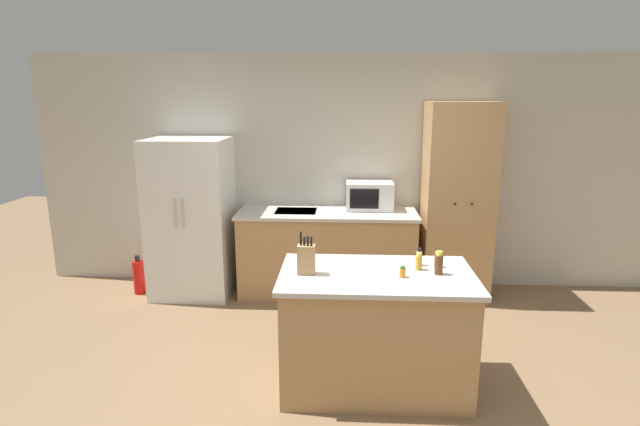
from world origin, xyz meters
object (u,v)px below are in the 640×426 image
at_px(spice_bottle_short_red, 402,272).
at_px(fire_extinguisher, 139,276).
at_px(refrigerator, 192,217).
at_px(spice_bottle_pale_salt, 419,262).
at_px(pantry_cabinet, 457,202).
at_px(spice_bottle_green_herb, 439,264).
at_px(knife_block, 306,259).
at_px(spice_bottle_tall_dark, 437,260).
at_px(microwave, 369,196).
at_px(spice_bottle_amber_oil, 419,257).

relative_size(spice_bottle_short_red, fire_extinguisher, 0.19).
bearing_deg(refrigerator, spice_bottle_pale_salt, -37.11).
bearing_deg(fire_extinguisher, refrigerator, 8.52).
xyz_separation_m(pantry_cabinet, spice_bottle_pale_salt, (-0.64, -1.75, -0.08)).
distance_m(spice_bottle_short_red, spice_bottle_green_herb, 0.28).
distance_m(refrigerator, spice_bottle_green_herb, 2.94).
height_order(knife_block, spice_bottle_tall_dark, knife_block).
height_order(microwave, spice_bottle_short_red, microwave).
bearing_deg(microwave, fire_extinguisher, -174.04).
height_order(pantry_cabinet, spice_bottle_green_herb, pantry_cabinet).
height_order(spice_bottle_amber_oil, spice_bottle_pale_salt, spice_bottle_amber_oil).
bearing_deg(fire_extinguisher, microwave, 5.96).
bearing_deg(refrigerator, spice_bottle_green_herb, -36.94).
relative_size(pantry_cabinet, spice_bottle_amber_oil, 15.52).
bearing_deg(pantry_cabinet, knife_block, -127.88).
distance_m(microwave, fire_extinguisher, 2.71).
bearing_deg(knife_block, spice_bottle_pale_salt, 8.85).
height_order(pantry_cabinet, fire_extinguisher, pantry_cabinet).
relative_size(spice_bottle_short_red, spice_bottle_green_herb, 0.47).
distance_m(pantry_cabinet, spice_bottle_amber_oil, 1.77).
distance_m(pantry_cabinet, spice_bottle_short_red, 2.07).
bearing_deg(spice_bottle_green_herb, spice_bottle_tall_dark, 84.12).
bearing_deg(spice_bottle_amber_oil, spice_bottle_pale_salt, -99.91).
xyz_separation_m(knife_block, spice_bottle_green_herb, (0.95, 0.04, -0.03)).
bearing_deg(knife_block, pantry_cabinet, 52.12).
distance_m(refrigerator, pantry_cabinet, 2.87).
bearing_deg(pantry_cabinet, spice_bottle_short_red, -112.10).
height_order(microwave, fire_extinguisher, microwave).
xyz_separation_m(spice_bottle_tall_dark, spice_bottle_pale_salt, (-0.15, -0.07, 0.00)).
xyz_separation_m(microwave, knife_block, (-0.54, -1.98, -0.07)).
bearing_deg(pantry_cabinet, spice_bottle_amber_oil, -110.71).
height_order(refrigerator, fire_extinguisher, refrigerator).
xyz_separation_m(refrigerator, knife_block, (1.40, -1.81, 0.16)).
distance_m(spice_bottle_tall_dark, spice_bottle_pale_salt, 0.16).
xyz_separation_m(refrigerator, spice_bottle_pale_salt, (2.22, -1.68, 0.11)).
distance_m(microwave, spice_bottle_short_red, 2.03).
distance_m(spice_bottle_short_red, spice_bottle_amber_oil, 0.30).
bearing_deg(microwave, pantry_cabinet, -6.19).
bearing_deg(microwave, knife_block, -105.17).
relative_size(refrigerator, microwave, 3.36).
relative_size(microwave, spice_bottle_tall_dark, 4.20).
bearing_deg(spice_bottle_pale_salt, spice_bottle_green_herb, -33.90).
relative_size(spice_bottle_green_herb, fire_extinguisher, 0.39).
relative_size(spice_bottle_short_red, spice_bottle_amber_oil, 0.60).
bearing_deg(spice_bottle_tall_dark, spice_bottle_amber_oil, 165.85).
bearing_deg(refrigerator, spice_bottle_tall_dark, -34.28).
xyz_separation_m(knife_block, spice_bottle_amber_oil, (0.84, 0.23, -0.05)).
relative_size(refrigerator, spice_bottle_tall_dark, 14.12).
distance_m(spice_bottle_green_herb, fire_extinguisher, 3.49).
height_order(refrigerator, spice_bottle_short_red, refrigerator).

